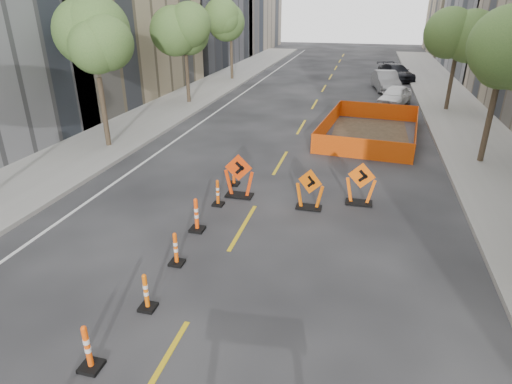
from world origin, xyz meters
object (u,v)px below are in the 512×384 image
(channelizer_4, at_px, (196,215))
(chevron_sign_center, at_px, (310,189))
(channelizer_3, at_px, (176,249))
(chevron_sign_left, at_px, (239,176))
(channelizer_5, at_px, (218,193))
(chevron_sign_right, at_px, (361,184))
(parked_car_far, at_px, (396,72))
(channelizer_6, at_px, (234,172))
(channelizer_2, at_px, (146,292))
(parked_car_near, at_px, (395,96))
(parked_car_mid, at_px, (386,81))
(channelizer_1, at_px, (88,348))

(channelizer_4, bearing_deg, chevron_sign_center, 37.31)
(channelizer_3, relative_size, chevron_sign_left, 0.59)
(channelizer_5, bearing_deg, chevron_sign_right, 15.59)
(parked_car_far, bearing_deg, channelizer_3, -126.27)
(channelizer_4, distance_m, chevron_sign_left, 2.80)
(channelizer_5, height_order, channelizer_6, channelizer_6)
(channelizer_4, height_order, chevron_sign_center, chevron_sign_center)
(chevron_sign_center, bearing_deg, chevron_sign_left, -168.13)
(channelizer_2, height_order, channelizer_5, channelizer_5)
(channelizer_2, distance_m, channelizer_5, 5.57)
(channelizer_2, height_order, chevron_sign_center, chevron_sign_center)
(parked_car_near, bearing_deg, channelizer_3, -88.89)
(channelizer_2, bearing_deg, parked_car_near, 74.78)
(parked_car_far, bearing_deg, parked_car_mid, -124.78)
(channelizer_4, relative_size, parked_car_mid, 0.24)
(channelizer_4, distance_m, chevron_sign_right, 5.72)
(parked_car_near, bearing_deg, channelizer_2, -87.37)
(channelizer_2, relative_size, channelizer_5, 1.00)
(channelizer_4, height_order, parked_car_far, parked_car_far)
(channelizer_3, distance_m, channelizer_4, 1.86)
(channelizer_6, relative_size, parked_car_mid, 0.22)
(channelizer_4, relative_size, chevron_sign_left, 0.67)
(channelizer_5, relative_size, chevron_sign_right, 0.62)
(channelizer_4, distance_m, parked_car_mid, 25.66)
(channelizer_5, xyz_separation_m, parked_car_far, (7.00, 28.28, 0.21))
(channelizer_2, relative_size, parked_car_far, 0.20)
(chevron_sign_right, bearing_deg, chevron_sign_left, -167.62)
(chevron_sign_center, height_order, chevron_sign_right, chevron_sign_right)
(parked_car_near, distance_m, parked_car_far, 10.72)
(chevron_sign_center, xyz_separation_m, chevron_sign_right, (1.64, 0.80, 0.04))
(channelizer_1, bearing_deg, parked_car_far, 78.86)
(channelizer_4, bearing_deg, channelizer_1, -89.85)
(parked_car_mid, bearing_deg, channelizer_3, -112.11)
(channelizer_4, xyz_separation_m, parked_car_mid, (6.06, 24.93, 0.20))
(channelizer_4, xyz_separation_m, chevron_sign_left, (0.55, 2.73, 0.26))
(parked_car_near, bearing_deg, parked_car_far, 105.17)
(chevron_sign_left, bearing_deg, parked_car_mid, 71.61)
(chevron_sign_left, xyz_separation_m, chevron_sign_center, (2.57, -0.36, -0.09))
(channelizer_2, xyz_separation_m, channelizer_6, (-0.20, 7.43, 0.03))
(parked_car_near, bearing_deg, channelizer_1, -86.79)
(channelizer_4, distance_m, channelizer_6, 3.71)
(channelizer_4, relative_size, parked_car_far, 0.23)
(channelizer_2, relative_size, channelizer_3, 0.98)
(channelizer_2, distance_m, channelizer_3, 1.86)
(channelizer_5, bearing_deg, channelizer_3, -88.40)
(channelizer_2, height_order, channelizer_6, channelizer_6)
(parked_car_far, bearing_deg, channelizer_4, -127.26)
(parked_car_far, bearing_deg, channelizer_1, -125.24)
(channelizer_6, height_order, chevron_sign_right, chevron_sign_right)
(channelizer_2, height_order, chevron_sign_right, chevron_sign_right)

